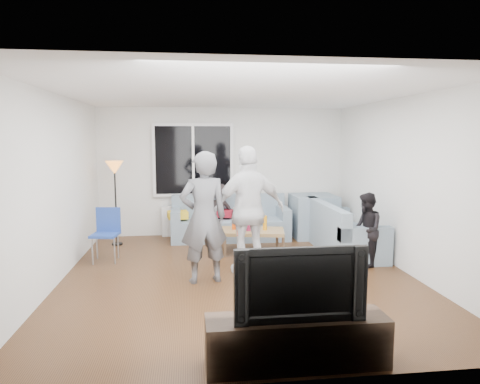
{
  "coord_description": "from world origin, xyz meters",
  "views": [
    {
      "loc": [
        -0.69,
        -5.94,
        1.99
      ],
      "look_at": [
        0.1,
        0.6,
        1.15
      ],
      "focal_mm": 31.77,
      "sensor_mm": 36.0,
      "label": 1
    }
  ],
  "objects": [
    {
      "name": "floor",
      "position": [
        0.0,
        0.0,
        -0.02
      ],
      "size": [
        5.0,
        5.5,
        0.04
      ],
      "primitive_type": "cube",
      "color": "#56351C",
      "rests_on": "ground"
    },
    {
      "name": "ceiling",
      "position": [
        0.0,
        0.0,
        2.62
      ],
      "size": [
        5.0,
        5.5,
        0.04
      ],
      "primitive_type": "cube",
      "color": "white",
      "rests_on": "ground"
    },
    {
      "name": "wall_back",
      "position": [
        0.0,
        2.77,
        1.3
      ],
      "size": [
        5.0,
        0.04,
        2.6
      ],
      "primitive_type": "cube",
      "color": "silver",
      "rests_on": "ground"
    },
    {
      "name": "wall_front",
      "position": [
        0.0,
        -2.77,
        1.3
      ],
      "size": [
        5.0,
        0.04,
        2.6
      ],
      "primitive_type": "cube",
      "color": "silver",
      "rests_on": "ground"
    },
    {
      "name": "wall_left",
      "position": [
        -2.52,
        0.0,
        1.3
      ],
      "size": [
        0.04,
        5.5,
        2.6
      ],
      "primitive_type": "cube",
      "color": "silver",
      "rests_on": "ground"
    },
    {
      "name": "wall_right",
      "position": [
        2.52,
        0.0,
        1.3
      ],
      "size": [
        0.04,
        5.5,
        2.6
      ],
      "primitive_type": "cube",
      "color": "silver",
      "rests_on": "ground"
    },
    {
      "name": "window_frame",
      "position": [
        -0.6,
        2.69,
        1.55
      ],
      "size": [
        1.62,
        0.06,
        1.47
      ],
      "primitive_type": "cube",
      "color": "white",
      "rests_on": "wall_back"
    },
    {
      "name": "window_glass",
      "position": [
        -0.6,
        2.65,
        1.55
      ],
      "size": [
        1.5,
        0.02,
        1.35
      ],
      "primitive_type": "cube",
      "color": "black",
      "rests_on": "window_frame"
    },
    {
      "name": "window_mullion",
      "position": [
        -0.6,
        2.64,
        1.55
      ],
      "size": [
        0.05,
        0.03,
        1.35
      ],
      "primitive_type": "cube",
      "color": "white",
      "rests_on": "window_frame"
    },
    {
      "name": "radiator",
      "position": [
        -0.6,
        2.65,
        0.31
      ],
      "size": [
        1.3,
        0.12,
        0.62
      ],
      "primitive_type": "cube",
      "color": "silver",
      "rests_on": "floor"
    },
    {
      "name": "potted_plant",
      "position": [
        -0.19,
        2.62,
        0.79
      ],
      "size": [
        0.22,
        0.2,
        0.34
      ],
      "primitive_type": "imported",
      "rotation": [
        0.0,
        0.0,
        -0.3
      ],
      "color": "#2D6829",
      "rests_on": "radiator"
    },
    {
      "name": "vase",
      "position": [
        -0.82,
        2.62,
        0.7
      ],
      "size": [
        0.16,
        0.16,
        0.15
      ],
      "primitive_type": "imported",
      "rotation": [
        0.0,
        0.0,
        0.12
      ],
      "color": "white",
      "rests_on": "radiator"
    },
    {
      "name": "sofa_back_section",
      "position": [
        0.11,
        2.27,
        0.42
      ],
      "size": [
        2.3,
        0.85,
        0.85
      ],
      "primitive_type": null,
      "color": "slate",
      "rests_on": "floor"
    },
    {
      "name": "sofa_right_section",
      "position": [
        2.02,
        1.14,
        0.42
      ],
      "size": [
        2.0,
        0.85,
        0.85
      ],
      "primitive_type": null,
      "rotation": [
        0.0,
        0.0,
        1.57
      ],
      "color": "slate",
      "rests_on": "floor"
    },
    {
      "name": "sofa_corner",
      "position": [
        1.8,
        2.27,
        0.42
      ],
      "size": [
        0.85,
        0.85,
        0.85
      ],
      "primitive_type": "cube",
      "color": "slate",
      "rests_on": "floor"
    },
    {
      "name": "cushion_yellow",
      "position": [
        -0.92,
        2.25,
        0.51
      ],
      "size": [
        0.42,
        0.37,
        0.14
      ],
      "primitive_type": "cube",
      "rotation": [
        0.0,
        0.0,
        0.14
      ],
      "color": "yellow",
      "rests_on": "sofa_back_section"
    },
    {
      "name": "cushion_red",
      "position": [
        -0.02,
        2.33,
        0.51
      ],
      "size": [
        0.43,
        0.39,
        0.13
      ],
      "primitive_type": "cube",
      "rotation": [
        0.0,
        0.0,
        -0.27
      ],
      "color": "maroon",
      "rests_on": "sofa_back_section"
    },
    {
      "name": "coffee_table",
      "position": [
        0.39,
        1.23,
        0.2
      ],
      "size": [
        1.19,
        0.78,
        0.4
      ],
      "primitive_type": "cube",
      "rotation": [
        0.0,
        0.0,
        -0.18
      ],
      "color": "olive",
      "rests_on": "floor"
    },
    {
      "name": "pitcher",
      "position": [
        0.31,
        1.21,
        0.49
      ],
      "size": [
        0.17,
        0.17,
        0.17
      ],
      "primitive_type": "cylinder",
      "color": "#971B44",
      "rests_on": "coffee_table"
    },
    {
      "name": "side_chair",
      "position": [
        -2.05,
        0.96,
        0.43
      ],
      "size": [
        0.46,
        0.46,
        0.86
      ],
      "primitive_type": null,
      "rotation": [
        0.0,
        0.0,
        -0.16
      ],
      "color": "#224096",
      "rests_on": "floor"
    },
    {
      "name": "floor_lamp",
      "position": [
        -2.05,
        2.06,
        0.78
      ],
      "size": [
        0.32,
        0.32,
        1.56
      ],
      "primitive_type": null,
      "color": "orange",
      "rests_on": "floor"
    },
    {
      "name": "player_left",
      "position": [
        -0.5,
        -0.2,
        0.91
      ],
      "size": [
        0.74,
        0.56,
        1.82
      ],
      "primitive_type": "imported",
      "rotation": [
        0.0,
        0.0,
        3.34
      ],
      "color": "#515257",
      "rests_on": "floor"
    },
    {
      "name": "player_right",
      "position": [
        0.17,
        0.08,
        0.94
      ],
      "size": [
        1.18,
        0.71,
        1.88
      ],
      "primitive_type": "imported",
      "rotation": [
        0.0,
        0.0,
        3.38
      ],
      "color": "silver",
      "rests_on": "floor"
    },
    {
      "name": "spectator_right",
      "position": [
        2.02,
        0.21,
        0.58
      ],
      "size": [
        0.57,
        0.66,
        1.16
      ],
      "primitive_type": "imported",
      "rotation": [
        0.0,
        0.0,
        -1.83
      ],
      "color": "black",
      "rests_on": "floor"
    },
    {
      "name": "spectator_back",
      "position": [
        -0.11,
        2.3,
        0.55
      ],
      "size": [
        0.72,
        0.43,
        1.1
      ],
      "primitive_type": "imported",
      "rotation": [
        0.0,
        0.0,
        0.03
      ],
      "color": "black",
      "rests_on": "floor"
    },
    {
      "name": "tv_console",
      "position": [
        0.23,
        -2.5,
        0.22
      ],
      "size": [
        1.6,
        0.4,
        0.44
      ],
      "primitive_type": "cube",
      "color": "#322319",
      "rests_on": "floor"
    },
    {
      "name": "television",
      "position": [
        0.23,
        -2.5,
        0.77
      ],
      "size": [
        1.14,
        0.15,
        0.65
      ],
      "primitive_type": "imported",
      "color": "black",
      "rests_on": "tv_console"
    },
    {
      "name": "bottle_b",
      "position": [
        0.22,
        1.12,
        0.53
      ],
      "size": [
        0.08,
        0.08,
        0.26
      ],
      "primitive_type": "cylinder",
      "color": "#188722",
      "rests_on": "coffee_table"
    },
    {
      "name": "bottle_a",
      "position": [
        0.08,
        1.3,
        0.51
      ],
      "size": [
        0.07,
        0.07,
        0.22
      ],
      "primitive_type": "cylinder",
      "color": "#F14F0E",
      "rests_on": "coffee_table"
    },
    {
      "name": "bottle_c",
      "position": [
        0.48,
        1.36,
        0.5
      ],
      "size": [
        0.07,
        0.07,
        0.19
      ],
      "primitive_type": "cylinder",
      "color": "black",
      "rests_on": "coffee_table"
    },
    {
      "name": "bottle_d",
      "position": [
        0.61,
        1.19,
        0.53
      ],
      "size": [
        0.07,
        0.07,
        0.25
      ],
      "primitive_type": "cylinder",
      "color": "orange",
      "rests_on": "coffee_table"
    }
  ]
}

